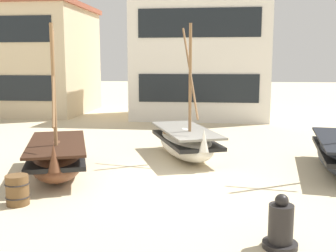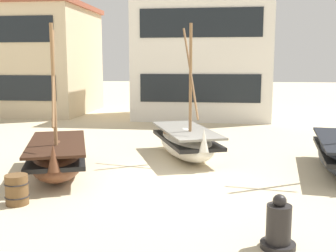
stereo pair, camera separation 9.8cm
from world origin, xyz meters
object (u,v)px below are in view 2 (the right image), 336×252
Objects in this scene: fishing_boat_near_left at (57,157)px; fishing_boat_far_right at (186,142)px; harbor_building_annex at (21,59)px; capstan_winch at (279,227)px; wooden_barrel at (17,190)px; harbor_building_main at (202,57)px.

fishing_boat_far_right reaches higher than fishing_boat_near_left.
harbor_building_annex is (-11.86, 11.90, 2.90)m from fishing_boat_far_right.
capstan_winch is 23.62m from harbor_building_annex.
fishing_boat_far_right is at bearing 56.58° from wooden_barrel.
fishing_boat_far_right is at bearing 108.08° from capstan_winch.
harbor_building_main reaches higher than fishing_boat_near_left.
fishing_boat_far_right is 6.30m from wooden_barrel.
wooden_barrel is at bearing -102.25° from harbor_building_main.
harbor_building_main is (-2.20, 17.62, 3.20)m from capstan_winch.
fishing_boat_near_left is 0.47× the size of harbor_building_annex.
harbor_building_annex reaches higher than fishing_boat_far_right.
fishing_boat_far_right reaches higher than capstan_winch.
wooden_barrel is 0.08× the size of harbor_building_annex.
harbor_building_annex reaches higher than capstan_winch.
capstan_winch is (2.22, -6.81, -0.17)m from fishing_boat_far_right.
capstan_winch is 0.11× the size of harbor_building_annex.
fishing_boat_near_left is 6.14× the size of wooden_barrel.
fishing_boat_near_left is at bearing -104.57° from harbor_building_main.
wooden_barrel is at bearing 164.72° from capstan_winch.
harbor_building_annex is at bearing 119.69° from fishing_boat_near_left.
harbor_building_main is at bearing -5.24° from harbor_building_annex.
capstan_winch is at bearing -35.34° from fishing_boat_near_left.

